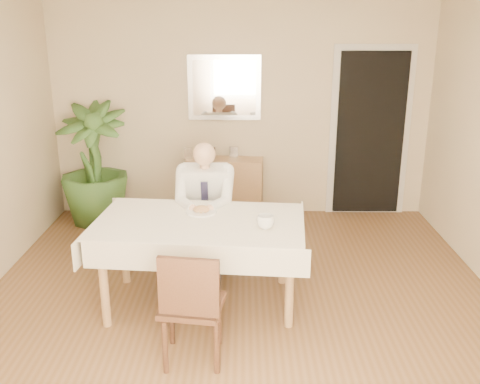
{
  "coord_description": "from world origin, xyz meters",
  "views": [
    {
      "loc": [
        0.03,
        -3.88,
        2.32
      ],
      "look_at": [
        0.0,
        0.35,
        0.95
      ],
      "focal_mm": 40.0,
      "sensor_mm": 36.0,
      "label": 1
    }
  ],
  "objects_px": {
    "chair_far": "(207,213)",
    "seated_man": "(204,204)",
    "potted_palm": "(94,164)",
    "dining_table": "(200,230)",
    "chair_near": "(191,303)",
    "coffee_mug": "(266,222)",
    "sideboard": "(225,188)"
  },
  "relations": [
    {
      "from": "sideboard",
      "to": "potted_palm",
      "type": "distance_m",
      "value": 1.57
    },
    {
      "from": "chair_far",
      "to": "seated_man",
      "type": "distance_m",
      "value": 0.35
    },
    {
      "from": "sideboard",
      "to": "seated_man",
      "type": "bearing_deg",
      "value": -89.85
    },
    {
      "from": "chair_near",
      "to": "coffee_mug",
      "type": "bearing_deg",
      "value": 60.95
    },
    {
      "from": "chair_near",
      "to": "potted_palm",
      "type": "distance_m",
      "value": 3.12
    },
    {
      "from": "dining_table",
      "to": "coffee_mug",
      "type": "bearing_deg",
      "value": -12.68
    },
    {
      "from": "potted_palm",
      "to": "dining_table",
      "type": "bearing_deg",
      "value": -54.21
    },
    {
      "from": "dining_table",
      "to": "potted_palm",
      "type": "xyz_separation_m",
      "value": [
        -1.38,
        1.92,
        0.04
      ]
    },
    {
      "from": "dining_table",
      "to": "seated_man",
      "type": "relative_size",
      "value": 1.45
    },
    {
      "from": "dining_table",
      "to": "coffee_mug",
      "type": "height_order",
      "value": "coffee_mug"
    },
    {
      "from": "coffee_mug",
      "to": "sideboard",
      "type": "height_order",
      "value": "coffee_mug"
    },
    {
      "from": "chair_far",
      "to": "potted_palm",
      "type": "relative_size",
      "value": 0.62
    },
    {
      "from": "coffee_mug",
      "to": "potted_palm",
      "type": "bearing_deg",
      "value": 132.55
    },
    {
      "from": "chair_near",
      "to": "sideboard",
      "type": "height_order",
      "value": "chair_near"
    },
    {
      "from": "potted_palm",
      "to": "chair_far",
      "type": "bearing_deg",
      "value": -36.94
    },
    {
      "from": "dining_table",
      "to": "seated_man",
      "type": "bearing_deg",
      "value": 95.07
    },
    {
      "from": "chair_far",
      "to": "chair_near",
      "type": "distance_m",
      "value": 1.74
    },
    {
      "from": "seated_man",
      "to": "chair_near",
      "type": "bearing_deg",
      "value": -89.78
    },
    {
      "from": "coffee_mug",
      "to": "dining_table",
      "type": "bearing_deg",
      "value": 162.26
    },
    {
      "from": "chair_far",
      "to": "seated_man",
      "type": "height_order",
      "value": "seated_man"
    },
    {
      "from": "chair_near",
      "to": "seated_man",
      "type": "relative_size",
      "value": 0.7
    },
    {
      "from": "dining_table",
      "to": "chair_far",
      "type": "height_order",
      "value": "chair_far"
    },
    {
      "from": "chair_near",
      "to": "sideboard",
      "type": "bearing_deg",
      "value": 95.95
    },
    {
      "from": "sideboard",
      "to": "dining_table",
      "type": "bearing_deg",
      "value": -88.44
    },
    {
      "from": "chair_near",
      "to": "sideboard",
      "type": "distance_m",
      "value": 2.99
    },
    {
      "from": "seated_man",
      "to": "potted_palm",
      "type": "height_order",
      "value": "potted_palm"
    },
    {
      "from": "dining_table",
      "to": "sideboard",
      "type": "distance_m",
      "value": 2.14
    },
    {
      "from": "sideboard",
      "to": "potted_palm",
      "type": "relative_size",
      "value": 0.64
    },
    {
      "from": "seated_man",
      "to": "coffee_mug",
      "type": "distance_m",
      "value": 0.94
    },
    {
      "from": "dining_table",
      "to": "chair_near",
      "type": "distance_m",
      "value": 0.88
    },
    {
      "from": "chair_far",
      "to": "potted_palm",
      "type": "distance_m",
      "value": 1.74
    },
    {
      "from": "chair_far",
      "to": "coffee_mug",
      "type": "relative_size",
      "value": 6.44
    }
  ]
}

